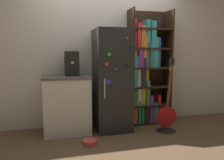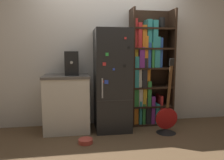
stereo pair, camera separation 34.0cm
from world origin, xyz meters
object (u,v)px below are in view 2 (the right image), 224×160
espresso_machine (72,63)px  guitar (166,122)px  refrigerator (112,80)px  pet_bowl (86,141)px  bookshelf (147,72)px

espresso_machine → guitar: bearing=-15.4°
refrigerator → espresso_machine: bearing=175.0°
refrigerator → pet_bowl: bearing=-130.6°
refrigerator → espresso_machine: (-0.65, 0.06, 0.28)m
refrigerator → guitar: (0.83, -0.35, -0.66)m
refrigerator → bookshelf: (0.65, 0.16, 0.11)m
bookshelf → pet_bowl: 1.61m
guitar → pet_bowl: size_ratio=5.79×
espresso_machine → pet_bowl: (0.18, -0.61, -1.08)m
refrigerator → espresso_machine: 0.71m
pet_bowl → espresso_machine: bearing=106.6°
refrigerator → guitar: size_ratio=1.38×
refrigerator → bookshelf: 0.68m
espresso_machine → pet_bowl: bearing=-73.4°
guitar → pet_bowl: bearing=-171.3°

